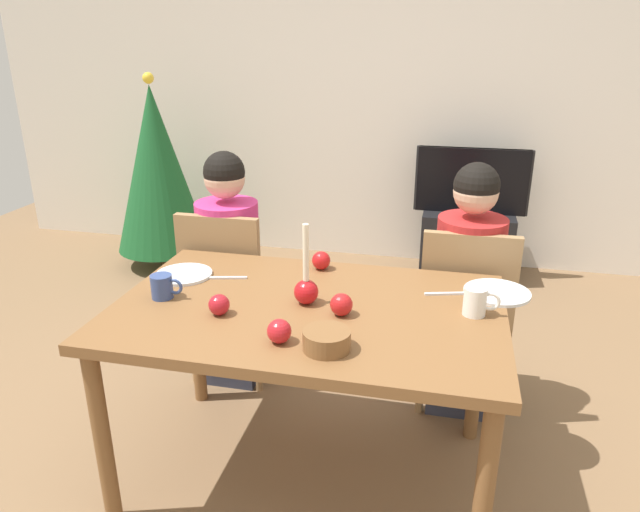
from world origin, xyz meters
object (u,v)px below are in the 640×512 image
at_px(chair_left, 228,286).
at_px(plate_left, 184,274).
at_px(mug_right, 476,301).
at_px(bowl_walnuts, 327,340).
at_px(mug_left, 163,287).
at_px(apple_near_candle, 279,331).
at_px(person_left_child, 230,273).
at_px(person_right_child, 466,295).
at_px(chair_right, 465,309).
at_px(tv_stand, 466,244).
at_px(apple_far_edge, 341,305).
at_px(apple_by_left_plate, 219,305).
at_px(dining_table, 308,327).
at_px(candle_centerpiece, 306,287).
at_px(plate_right, 497,292).
at_px(christmas_tree, 157,169).
at_px(tv, 472,181).
at_px(apple_by_right_mug, 321,260).

distance_m(chair_left, plate_left, 0.51).
bearing_deg(mug_right, bowl_walnuts, -142.44).
height_order(mug_left, apple_near_candle, mug_left).
xyz_separation_m(person_left_child, person_right_child, (1.13, 0.00, 0.00)).
distance_m(chair_right, tv_stand, 1.71).
relative_size(person_left_child, apple_far_edge, 14.68).
height_order(chair_right, mug_left, chair_right).
relative_size(tv_stand, apple_near_candle, 8.15).
xyz_separation_m(person_right_child, apple_by_left_plate, (-0.86, -0.77, 0.22)).
bearing_deg(mug_left, plate_left, 95.27).
bearing_deg(dining_table, apple_near_candle, -94.90).
bearing_deg(candle_centerpiece, mug_left, -172.24).
distance_m(plate_right, bowl_walnuts, 0.77).
bearing_deg(christmas_tree, chair_right, -32.24).
xyz_separation_m(chair_left, bowl_walnuts, (0.69, -0.89, 0.27)).
distance_m(chair_left, apple_near_candle, 1.07).
relative_size(chair_right, apple_by_left_plate, 12.03).
bearing_deg(plate_left, person_right_child, 22.74).
xyz_separation_m(chair_left, person_left_child, (0.00, 0.03, 0.06)).
height_order(person_left_child, mug_right, person_left_child).
relative_size(chair_left, plate_left, 3.94).
height_order(tv, mug_right, tv).
relative_size(chair_right, mug_right, 7.13).
bearing_deg(bowl_walnuts, mug_left, 160.75).
xyz_separation_m(chair_left, mug_left, (0.02, -0.66, 0.28)).
bearing_deg(apple_by_right_mug, person_left_child, 151.85).
height_order(plate_left, apple_by_left_plate, apple_by_left_plate).
bearing_deg(person_left_child, mug_left, -88.72).
bearing_deg(chair_right, tv_stand, 88.73).
relative_size(person_left_child, tv_stand, 1.83).
height_order(apple_by_right_mug, apple_far_edge, apple_far_edge).
xyz_separation_m(person_right_child, apple_near_candle, (-0.60, -0.91, 0.22)).
bearing_deg(apple_by_right_mug, bowl_walnuts, -75.69).
bearing_deg(person_right_child, candle_centerpiece, -133.59).
distance_m(plate_left, apple_near_candle, 0.69).
bearing_deg(apple_by_right_mug, tv_stand, 71.61).
xyz_separation_m(mug_right, bowl_walnuts, (-0.45, -0.35, -0.02)).
bearing_deg(christmas_tree, plate_right, -36.97).
bearing_deg(mug_right, apple_by_left_plate, -167.14).
bearing_deg(apple_by_left_plate, plate_right, 22.55).
bearing_deg(chair_left, apple_far_edge, -43.35).
bearing_deg(person_left_child, dining_table, -49.03).
height_order(person_right_child, plate_left, person_right_child).
bearing_deg(apple_by_right_mug, candle_centerpiece, -86.44).
bearing_deg(plate_right, person_right_child, 104.30).
relative_size(chair_right, apple_near_candle, 11.45).
bearing_deg(chair_left, mug_right, -25.34).
bearing_deg(christmas_tree, plate_left, -59.53).
height_order(plate_right, mug_left, mug_left).
height_order(candle_centerpiece, apple_by_right_mug, candle_centerpiece).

